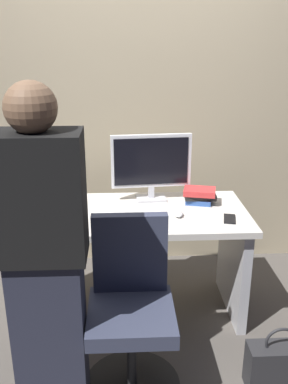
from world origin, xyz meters
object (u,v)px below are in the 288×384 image
monitor (151,164)px  cup_near_keyboard (67,211)px  cell_phone (230,219)px  handbag (278,365)px  keyboard (126,217)px  person_at_desk (44,259)px  mouse (178,214)px  office_chair (131,315)px  book_stack (199,195)px  desk (144,244)px

monitor → cup_near_keyboard: bearing=-150.2°
cell_phone → handbag: bearing=-61.4°
keyboard → cell_phone: bearing=-3.1°
person_at_desk → monitor: bearing=60.9°
keyboard → mouse: size_ratio=4.30×
office_chair → mouse: (0.31, 0.57, 0.33)m
office_chair → book_stack: office_chair is taller
person_at_desk → handbag: 1.38m
cup_near_keyboard → cell_phone: bearing=-3.3°
desk → person_at_desk: (-0.50, -0.79, 0.34)m
cup_near_keyboard → book_stack: (0.86, 0.22, 0.01)m
person_at_desk → book_stack: size_ratio=6.97×
cell_phone → cup_near_keyboard: bearing=-170.5°
office_chair → person_at_desk: person_at_desk is taller
desk → book_stack: bearing=17.9°
keyboard → cup_near_keyboard: (-0.37, 0.02, 0.04)m
desk → person_at_desk: size_ratio=0.82×
monitor → cell_phone: bearing=-38.6°
book_stack → desk: bearing=-162.1°
cell_phone → mouse: bearing=-179.6°
desk → mouse: size_ratio=13.40×
person_at_desk → keyboard: person_at_desk is taller
person_at_desk → desk: bearing=58.0°
person_at_desk → cup_near_keyboard: bearing=88.5°
cell_phone → monitor: bearing=154.2°
office_chair → cup_near_keyboard: (-0.38, 0.56, 0.36)m
keyboard → cell_phone: 0.64m
desk → cell_phone: bearing=-16.8°
book_stack → cell_phone: 0.32m
desk → office_chair: bearing=-98.5°
office_chair → cup_near_keyboard: office_chair is taller
monitor → office_chair: bearing=-100.4°
person_at_desk → cup_near_keyboard: size_ratio=16.55×
cell_phone → office_chair: bearing=-128.1°
monitor → book_stack: bearing=-15.1°
book_stack → handbag: size_ratio=0.62×
monitor → handbag: (0.63, -0.95, -0.86)m
book_stack → person_at_desk: bearing=-133.8°
cell_phone → handbag: cell_phone is taller
person_at_desk → mouse: bearing=44.8°
monitor → book_stack: monitor is taller
mouse → handbag: 1.02m
person_at_desk → cup_near_keyboard: 0.70m
desk → mouse: mouse is taller
monitor → mouse: monitor is taller
monitor → mouse: (0.15, -0.30, -0.24)m
handbag → desk: bearing=132.7°
mouse → handbag: mouse is taller
cup_near_keyboard → cell_phone: 1.00m
monitor → book_stack: 0.39m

